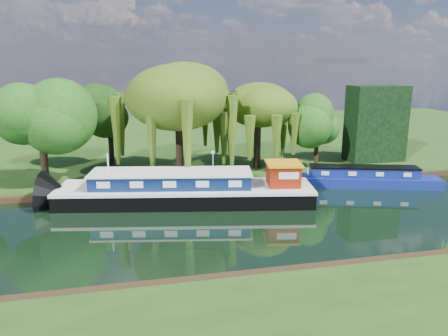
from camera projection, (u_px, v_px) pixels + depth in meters
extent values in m
plane|color=black|center=(235.00, 222.00, 30.48)|extent=(120.00, 120.00, 0.00)
cube|color=#1D3B10|center=(178.00, 138.00, 62.65)|extent=(120.00, 52.00, 0.45)
cube|color=black|center=(186.00, 197.00, 34.60)|extent=(20.33, 8.01, 1.32)
cube|color=silver|center=(186.00, 187.00, 34.41)|extent=(20.46, 8.12, 0.24)
cube|color=#0C1E48|center=(171.00, 179.00, 34.22)|extent=(12.69, 5.40, 1.05)
cube|color=silver|center=(171.00, 172.00, 34.08)|extent=(12.95, 5.66, 0.13)
cube|color=maroon|center=(283.00, 175.00, 34.44)|extent=(2.83, 2.83, 1.65)
cube|color=orange|center=(284.00, 163.00, 34.22)|extent=(3.16, 3.16, 0.18)
cylinder|color=silver|center=(108.00, 170.00, 33.87)|extent=(0.11, 0.11, 2.65)
cube|color=navy|center=(363.00, 182.00, 39.25)|extent=(13.55, 6.07, 1.01)
cube|color=navy|center=(364.00, 172.00, 39.03)|extent=(9.52, 4.36, 0.84)
cube|color=black|center=(364.00, 167.00, 38.91)|extent=(9.66, 4.50, 0.11)
cube|color=silver|center=(325.00, 173.00, 38.44)|extent=(0.66, 0.25, 0.36)
cube|color=silver|center=(352.00, 174.00, 38.27)|extent=(0.66, 0.25, 0.36)
cube|color=silver|center=(380.00, 174.00, 38.09)|extent=(0.66, 0.25, 0.36)
cube|color=silver|center=(408.00, 175.00, 37.92)|extent=(0.66, 0.25, 0.36)
imported|color=maroon|center=(56.00, 205.00, 34.12)|extent=(3.55, 2.79, 0.67)
imported|color=silver|center=(397.00, 187.00, 38.95)|extent=(2.31, 2.04, 1.14)
cylinder|color=black|center=(179.00, 143.00, 41.12)|extent=(0.77, 0.77, 5.94)
ellipsoid|color=#364B10|center=(178.00, 97.00, 40.09)|extent=(8.30, 8.30, 5.36)
cylinder|color=black|center=(257.00, 145.00, 43.77)|extent=(0.65, 0.65, 4.57)
ellipsoid|color=#364B10|center=(258.00, 112.00, 42.98)|extent=(6.24, 6.24, 4.03)
cylinder|color=black|center=(43.00, 149.00, 36.73)|extent=(0.67, 0.67, 6.68)
ellipsoid|color=#154B12|center=(40.00, 116.00, 36.08)|extent=(5.46, 5.46, 5.46)
cylinder|color=black|center=(111.00, 137.00, 44.62)|extent=(0.47, 0.47, 5.83)
ellipsoid|color=black|center=(109.00, 114.00, 44.05)|extent=(4.67, 4.67, 4.67)
cylinder|color=black|center=(317.00, 144.00, 43.79)|extent=(0.39, 0.39, 4.88)
ellipsoid|color=#154B12|center=(318.00, 124.00, 43.31)|extent=(3.90, 3.90, 3.90)
cube|color=black|center=(376.00, 123.00, 46.72)|extent=(6.00, 3.00, 8.00)
cylinder|color=silver|center=(213.00, 166.00, 40.17)|extent=(0.10, 0.10, 2.20)
sphere|color=white|center=(213.00, 152.00, 39.86)|extent=(0.36, 0.36, 0.36)
cylinder|color=silver|center=(94.00, 185.00, 36.10)|extent=(0.16, 0.16, 1.00)
cylinder|color=silver|center=(166.00, 181.00, 37.37)|extent=(0.16, 0.16, 1.00)
cylinder|color=silver|center=(245.00, 177.00, 38.85)|extent=(0.16, 0.16, 1.00)
cylinder|color=silver|center=(308.00, 173.00, 40.13)|extent=(0.16, 0.16, 1.00)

